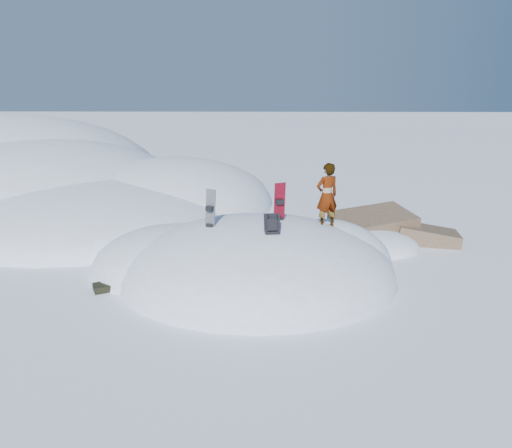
{
  "coord_description": "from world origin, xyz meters",
  "views": [
    {
      "loc": [
        0.17,
        -11.76,
        4.93
      ],
      "look_at": [
        -0.04,
        0.3,
        1.32
      ],
      "focal_mm": 35.0,
      "sensor_mm": 36.0,
      "label": 1
    }
  ],
  "objects_px": {
    "snowboard_red": "(279,213)",
    "person": "(327,196)",
    "snowboard_dark": "(210,219)",
    "backpack": "(272,224)"
  },
  "relations": [
    {
      "from": "backpack",
      "to": "person",
      "type": "xyz_separation_m",
      "value": [
        1.39,
        1.16,
        0.39
      ]
    },
    {
      "from": "snowboard_red",
      "to": "person",
      "type": "bearing_deg",
      "value": -14.26
    },
    {
      "from": "snowboard_dark",
      "to": "snowboard_red",
      "type": "bearing_deg",
      "value": 45.79
    },
    {
      "from": "snowboard_red",
      "to": "snowboard_dark",
      "type": "height_order",
      "value": "snowboard_red"
    },
    {
      "from": "snowboard_red",
      "to": "backpack",
      "type": "relative_size",
      "value": 2.74
    },
    {
      "from": "backpack",
      "to": "person",
      "type": "height_order",
      "value": "person"
    },
    {
      "from": "person",
      "to": "snowboard_dark",
      "type": "bearing_deg",
      "value": -12.81
    },
    {
      "from": "snowboard_dark",
      "to": "backpack",
      "type": "xyz_separation_m",
      "value": [
        1.49,
        -0.57,
        0.06
      ]
    },
    {
      "from": "snowboard_red",
      "to": "backpack",
      "type": "height_order",
      "value": "snowboard_red"
    },
    {
      "from": "snowboard_red",
      "to": "person",
      "type": "height_order",
      "value": "person"
    }
  ]
}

